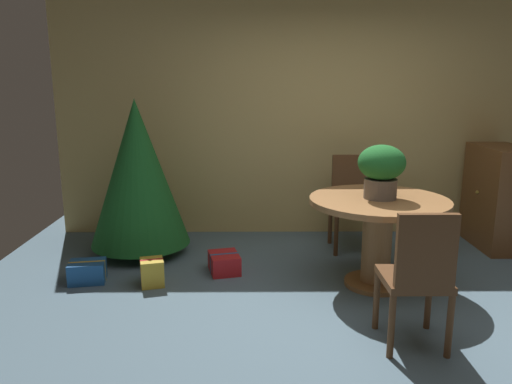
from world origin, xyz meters
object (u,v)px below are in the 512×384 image
(flower_vase, at_px, (381,168))
(gift_box_blue, at_px, (87,272))
(wooden_chair_far, at_px, (353,198))
(potted_plant, at_px, (426,223))
(wooden_chair_near, at_px, (418,273))
(gift_box_gold, at_px, (152,272))
(holiday_tree, at_px, (138,173))
(gift_box_red, at_px, (224,263))
(round_dining_table, at_px, (378,224))
(wooden_cabinet, at_px, (499,197))

(flower_vase, height_order, gift_box_blue, flower_vase)
(wooden_chair_far, xyz_separation_m, potted_plant, (0.72, -0.17, -0.23))
(flower_vase, height_order, potted_plant, flower_vase)
(wooden_chair_near, xyz_separation_m, potted_plant, (0.72, 1.91, -0.22))
(flower_vase, relative_size, wooden_chair_near, 0.47)
(gift_box_gold, height_order, potted_plant, potted_plant)
(potted_plant, bearing_deg, wooden_chair_far, 166.99)
(flower_vase, height_order, gift_box_gold, flower_vase)
(holiday_tree, relative_size, potted_plant, 2.95)
(holiday_tree, bearing_deg, flower_vase, -20.76)
(gift_box_red, relative_size, gift_box_gold, 1.54)
(gift_box_red, height_order, potted_plant, potted_plant)
(flower_vase, height_order, wooden_chair_far, flower_vase)
(wooden_chair_far, bearing_deg, potted_plant, -13.01)
(gift_box_blue, bearing_deg, potted_plant, 13.38)
(wooden_chair_far, xyz_separation_m, holiday_tree, (-2.21, -0.18, 0.30))
(round_dining_table, xyz_separation_m, holiday_tree, (-2.21, 0.85, 0.29))
(flower_vase, relative_size, wooden_chair_far, 0.46)
(gift_box_blue, bearing_deg, wooden_chair_far, 20.42)
(gift_box_red, bearing_deg, wooden_cabinet, 14.32)
(flower_vase, distance_m, wooden_cabinet, 1.92)
(round_dining_table, distance_m, flower_vase, 0.48)
(round_dining_table, height_order, wooden_chair_far, wooden_chair_far)
(wooden_chair_far, bearing_deg, wooden_cabinet, 0.54)
(gift_box_gold, bearing_deg, flower_vase, -0.04)
(round_dining_table, height_order, wooden_chair_near, wooden_chair_near)
(round_dining_table, height_order, gift_box_red, round_dining_table)
(flower_vase, xyz_separation_m, wooden_cabinet, (1.54, 1.03, -0.50))
(gift_box_gold, bearing_deg, gift_box_blue, 172.45)
(wooden_chair_far, height_order, gift_box_red, wooden_chair_far)
(flower_vase, bearing_deg, gift_box_blue, 178.20)
(wooden_chair_far, xyz_separation_m, wooden_chair_near, (0.00, -2.08, -0.01))
(holiday_tree, distance_m, gift_box_gold, 1.14)
(wooden_chair_near, bearing_deg, gift_box_red, 134.32)
(round_dining_table, distance_m, wooden_chair_near, 1.05)
(holiday_tree, distance_m, gift_box_red, 1.28)
(holiday_tree, bearing_deg, wooden_cabinet, 2.95)
(flower_vase, distance_m, wooden_chair_near, 1.17)
(gift_box_blue, height_order, potted_plant, potted_plant)
(gift_box_gold, relative_size, potted_plant, 0.45)
(gift_box_blue, relative_size, wooden_cabinet, 0.32)
(gift_box_blue, bearing_deg, wooden_cabinet, 13.20)
(gift_box_blue, xyz_separation_m, gift_box_gold, (0.59, -0.08, 0.02))
(flower_vase, bearing_deg, round_dining_table, -118.36)
(wooden_chair_far, height_order, wooden_chair_near, wooden_chair_far)
(wooden_chair_near, relative_size, potted_plant, 1.79)
(gift_box_red, bearing_deg, gift_box_gold, -153.79)
(gift_box_blue, bearing_deg, flower_vase, -1.80)
(round_dining_table, xyz_separation_m, potted_plant, (0.72, 0.86, -0.24))
(wooden_cabinet, bearing_deg, wooden_chair_near, -126.42)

